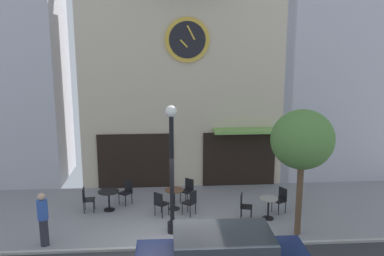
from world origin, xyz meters
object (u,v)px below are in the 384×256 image
at_px(street_lamp, 172,170).
at_px(cafe_table_near_curb, 268,205).
at_px(cafe_table_leftmost, 109,196).
at_px(cafe_chair_left_end, 188,189).
at_px(cafe_chair_right_end, 86,198).
at_px(cafe_chair_near_lamp, 160,202).
at_px(street_tree, 302,140).
at_px(cafe_chair_facing_street, 281,198).
at_px(cafe_chair_near_tree, 244,204).
at_px(cafe_table_center_left, 174,195).
at_px(pedestrian_blue, 43,219).
at_px(cafe_chair_by_entrance, 191,201).
at_px(cafe_chair_curbside, 127,190).

height_order(street_lamp, cafe_table_near_curb, street_lamp).
relative_size(cafe_table_leftmost, cafe_chair_left_end, 0.84).
distance_m(cafe_chair_left_end, cafe_chair_right_end, 3.76).
relative_size(cafe_chair_left_end, cafe_chair_near_lamp, 1.00).
bearing_deg(street_lamp, cafe_table_leftmost, 139.29).
height_order(street_tree, cafe_chair_facing_street, street_tree).
xyz_separation_m(cafe_table_near_curb, cafe_chair_near_tree, (-0.84, 0.05, 0.02)).
distance_m(street_lamp, cafe_chair_near_tree, 3.09).
bearing_deg(cafe_chair_left_end, cafe_chair_right_end, -169.82).
relative_size(street_lamp, cafe_table_near_curb, 5.51).
bearing_deg(street_tree, cafe_table_near_curb, 118.36).
xyz_separation_m(cafe_table_leftmost, cafe_chair_near_lamp, (1.86, -0.68, -0.01)).
height_order(cafe_table_near_curb, cafe_chair_near_lamp, cafe_chair_near_lamp).
height_order(cafe_table_center_left, cafe_chair_right_end, cafe_chair_right_end).
height_order(street_lamp, cafe_chair_near_tree, street_lamp).
bearing_deg(pedestrian_blue, cafe_table_near_curb, 10.84).
bearing_deg(cafe_chair_by_entrance, street_lamp, -117.87).
bearing_deg(cafe_table_center_left, cafe_chair_near_tree, -22.81).
bearing_deg(cafe_chair_near_tree, cafe_chair_facing_street, 18.36).
distance_m(cafe_table_center_left, cafe_chair_right_end, 3.16).
bearing_deg(pedestrian_blue, street_tree, 1.32).
relative_size(street_lamp, pedestrian_blue, 2.49).
xyz_separation_m(cafe_table_leftmost, cafe_chair_facing_street, (6.19, -0.60, -0.01)).
distance_m(cafe_table_near_curb, cafe_chair_by_entrance, 2.70).
xyz_separation_m(cafe_chair_by_entrance, pedestrian_blue, (-4.57, -1.86, 0.33)).
relative_size(cafe_chair_near_lamp, cafe_chair_right_end, 1.00).
distance_m(cafe_chair_curbside, pedestrian_blue, 3.82).
bearing_deg(cafe_chair_right_end, cafe_chair_left_end, 10.18).
bearing_deg(street_lamp, cafe_chair_by_entrance, 62.13).
bearing_deg(cafe_chair_by_entrance, cafe_chair_facing_street, 0.82).
distance_m(cafe_chair_right_end, cafe_chair_curbside, 1.53).
relative_size(cafe_chair_facing_street, pedestrian_blue, 0.54).
bearing_deg(cafe_chair_curbside, street_lamp, -56.70).
xyz_separation_m(street_lamp, cafe_chair_by_entrance, (0.68, 1.29, -1.59)).
bearing_deg(cafe_chair_near_tree, cafe_table_center_left, 157.19).
bearing_deg(cafe_table_center_left, street_lamp, -93.47).
bearing_deg(street_lamp, cafe_chair_left_end, 75.47).
distance_m(cafe_table_leftmost, cafe_chair_curbside, 0.83).
height_order(street_tree, cafe_chair_near_lamp, street_tree).
height_order(cafe_chair_curbside, pedestrian_blue, pedestrian_blue).
bearing_deg(cafe_chair_right_end, street_lamp, -31.63).
bearing_deg(cafe_table_leftmost, cafe_chair_near_tree, -12.74).
height_order(street_lamp, cafe_chair_facing_street, street_lamp).
bearing_deg(cafe_chair_near_lamp, cafe_table_leftmost, 159.89).
relative_size(cafe_table_leftmost, cafe_chair_near_tree, 0.84).
xyz_separation_m(cafe_chair_by_entrance, cafe_chair_right_end, (-3.73, 0.58, 0.00)).
xyz_separation_m(cafe_table_center_left, cafe_table_near_curb, (3.23, -1.05, -0.02)).
bearing_deg(cafe_table_leftmost, cafe_chair_by_entrance, -12.43).
distance_m(street_lamp, cafe_table_center_left, 2.46).
bearing_deg(cafe_chair_by_entrance, cafe_chair_left_end, 91.20).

